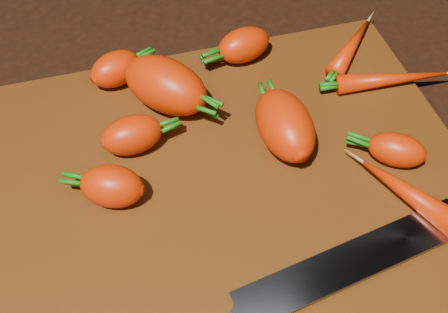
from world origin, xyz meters
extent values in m
cube|color=black|center=(0.00, 0.00, -0.01)|extent=(2.00, 2.00, 0.01)
cube|color=#633311|center=(0.00, 0.00, 0.01)|extent=(0.50, 0.40, 0.01)
ellipsoid|color=red|center=(-0.08, 0.06, 0.03)|extent=(0.07, 0.05, 0.04)
ellipsoid|color=red|center=(-0.12, 0.00, 0.03)|extent=(0.07, 0.07, 0.04)
ellipsoid|color=red|center=(-0.04, 0.12, 0.04)|extent=(0.11, 0.12, 0.06)
ellipsoid|color=red|center=(0.07, 0.03, 0.04)|extent=(0.06, 0.10, 0.06)
ellipsoid|color=red|center=(0.07, 0.17, 0.03)|extent=(0.07, 0.05, 0.04)
ellipsoid|color=red|center=(-0.08, 0.17, 0.03)|extent=(0.07, 0.06, 0.04)
ellipsoid|color=red|center=(0.17, -0.03, 0.03)|extent=(0.07, 0.06, 0.04)
ellipsoid|color=red|center=(0.20, 0.14, 0.02)|extent=(0.09, 0.10, 0.02)
ellipsoid|color=red|center=(0.22, 0.08, 0.02)|extent=(0.13, 0.04, 0.02)
ellipsoid|color=red|center=(0.16, -0.08, 0.03)|extent=(0.08, 0.11, 0.03)
cube|color=gray|center=(-0.03, -0.15, 0.02)|extent=(0.22, 0.08, 0.00)
cube|color=gray|center=(0.08, -0.13, 0.02)|extent=(0.02, 0.04, 0.02)
cube|color=black|center=(0.15, -0.12, 0.02)|extent=(0.13, 0.04, 0.02)
cylinder|color=#B2B2B7|center=(0.13, -0.13, 0.03)|extent=(0.01, 0.01, 0.00)
camera|label=1|loc=(-0.11, -0.39, 0.51)|focal=50.00mm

